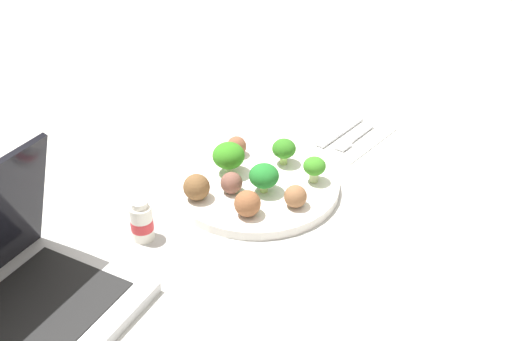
% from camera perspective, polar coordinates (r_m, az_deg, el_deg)
% --- Properties ---
extents(ground_plane, '(4.00, 4.00, 0.00)m').
position_cam_1_polar(ground_plane, '(1.03, -0.00, -1.68)').
color(ground_plane, '#B2B2AD').
extents(plate, '(0.28, 0.28, 0.02)m').
position_cam_1_polar(plate, '(1.02, -0.00, -1.32)').
color(plate, white).
rests_on(plate, ground_plane).
extents(broccoli_floret_back_right, '(0.05, 0.05, 0.06)m').
position_cam_1_polar(broccoli_floret_back_right, '(1.02, -2.60, 1.39)').
color(broccoli_floret_back_right, '#A4C984').
rests_on(broccoli_floret_back_right, plate).
extents(broccoli_floret_mid_left, '(0.04, 0.04, 0.05)m').
position_cam_1_polar(broccoli_floret_mid_left, '(1.05, 2.63, 2.03)').
color(broccoli_floret_mid_left, '#ACC96B').
rests_on(broccoli_floret_mid_left, plate).
extents(broccoli_floret_front_left, '(0.05, 0.05, 0.05)m').
position_cam_1_polar(broccoli_floret_front_left, '(0.98, 0.76, -0.53)').
color(broccoli_floret_front_left, '#9EC566').
rests_on(broccoli_floret_front_left, plate).
extents(broccoli_floret_near_rim, '(0.04, 0.04, 0.05)m').
position_cam_1_polar(broccoli_floret_near_rim, '(1.01, 5.51, 0.34)').
color(broccoli_floret_near_rim, '#A7B879').
rests_on(broccoli_floret_near_rim, plate).
extents(meatball_front_left, '(0.04, 0.04, 0.04)m').
position_cam_1_polar(meatball_front_left, '(0.93, -0.81, -3.12)').
color(meatball_front_left, brown).
rests_on(meatball_front_left, plate).
extents(meatball_near_rim, '(0.04, 0.04, 0.04)m').
position_cam_1_polar(meatball_near_rim, '(0.97, -5.61, -1.57)').
color(meatball_near_rim, brown).
rests_on(meatball_near_rim, plate).
extents(meatball_back_left, '(0.04, 0.04, 0.04)m').
position_cam_1_polar(meatball_back_left, '(1.08, -1.85, 2.30)').
color(meatball_back_left, brown).
rests_on(meatball_back_left, plate).
extents(meatball_far_rim, '(0.04, 0.04, 0.04)m').
position_cam_1_polar(meatball_far_rim, '(0.98, -2.32, -1.17)').
color(meatball_far_rim, brown).
rests_on(meatball_far_rim, plate).
extents(meatball_back_right, '(0.04, 0.04, 0.04)m').
position_cam_1_polar(meatball_back_right, '(0.95, 3.73, -2.43)').
color(meatball_back_right, brown).
rests_on(meatball_back_right, plate).
extents(napkin, '(0.17, 0.13, 0.01)m').
position_cam_1_polar(napkin, '(1.19, 8.58, 3.26)').
color(napkin, white).
rests_on(napkin, ground_plane).
extents(fork, '(0.12, 0.02, 0.01)m').
position_cam_1_polar(fork, '(1.17, 9.13, 3.04)').
color(fork, silver).
rests_on(fork, napkin).
extents(knife, '(0.15, 0.02, 0.01)m').
position_cam_1_polar(knife, '(1.19, 7.68, 3.62)').
color(knife, silver).
rests_on(knife, napkin).
extents(yogurt_bottle, '(0.03, 0.03, 0.07)m').
position_cam_1_polar(yogurt_bottle, '(0.92, -10.68, -4.76)').
color(yogurt_bottle, white).
rests_on(yogurt_bottle, ground_plane).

